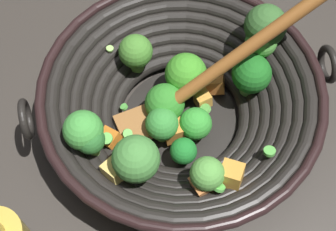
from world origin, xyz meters
The scene contains 2 objects.
ground_plane centered at (0.00, 0.00, 0.00)m, with size 4.00×4.00×0.00m, color #332D28.
wok centered at (0.00, 0.00, 0.06)m, with size 0.39×0.39×0.20m.
Camera 1 is at (0.28, 0.20, 0.65)m, focal length 53.74 mm.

